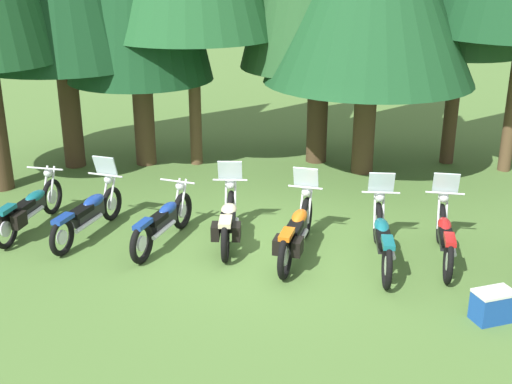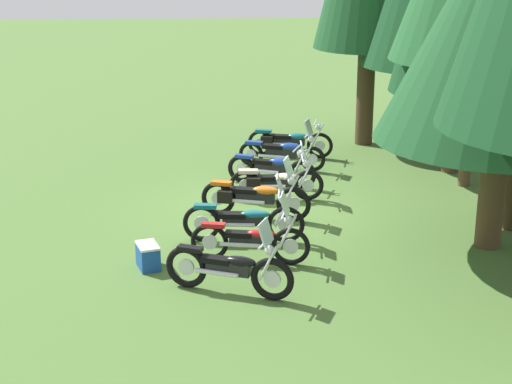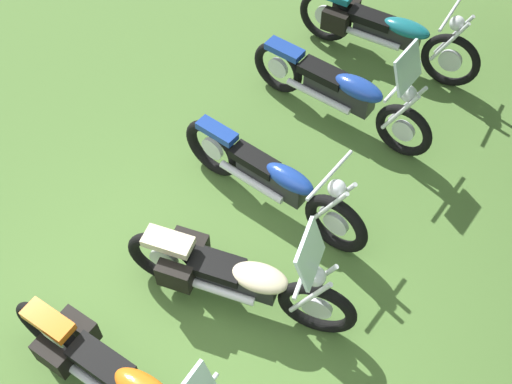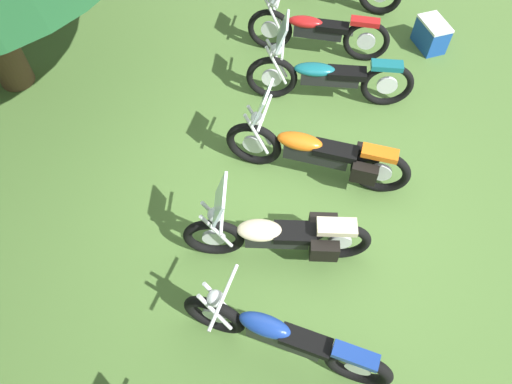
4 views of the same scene
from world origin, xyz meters
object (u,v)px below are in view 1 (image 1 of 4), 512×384
motorcycle_2 (163,221)px  motorcycle_3 (228,220)px  motorcycle_6 (445,235)px  motorcycle_4 (296,231)px  picnic_cooler (493,306)px  motorcycle_0 (28,208)px  motorcycle_5 (382,237)px  motorcycle_1 (89,212)px

motorcycle_2 → motorcycle_3: 1.15m
motorcycle_2 → motorcycle_6: 4.86m
motorcycle_4 → picnic_cooler: bearing=-111.9°
motorcycle_2 → motorcycle_4: size_ratio=0.91×
motorcycle_2 → picnic_cooler: 5.63m
motorcycle_0 → picnic_cooler: size_ratio=3.58×
motorcycle_2 → motorcycle_0: bearing=97.3°
motorcycle_0 → motorcycle_6: motorcycle_6 is taller
motorcycle_0 → motorcycle_6: 7.51m
motorcycle_5 → picnic_cooler: 2.22m
motorcycle_1 → motorcycle_3: motorcycle_3 is taller
motorcycle_1 → motorcycle_6: motorcycle_6 is taller
motorcycle_1 → motorcycle_6: 6.31m
motorcycle_4 → picnic_cooler: 3.38m
motorcycle_0 → motorcycle_2: motorcycle_0 is taller
motorcycle_6 → motorcycle_4: bearing=97.4°
motorcycle_3 → motorcycle_6: bearing=-98.4°
motorcycle_2 → motorcycle_5: motorcycle_5 is taller
motorcycle_5 → motorcycle_3: bearing=78.9°
motorcycle_4 → motorcycle_5: size_ratio=0.97×
motorcycle_3 → motorcycle_2: bearing=92.0°
motorcycle_0 → motorcycle_3: (3.73, -0.64, 0.01)m
motorcycle_1 → motorcycle_6: (6.21, -1.12, 0.00)m
motorcycle_1 → picnic_cooler: 7.05m
motorcycle_0 → motorcycle_3: motorcycle_3 is taller
motorcycle_4 → motorcycle_0: bearing=92.9°
motorcycle_1 → motorcycle_2: (1.40, -0.39, -0.03)m
motorcycle_1 → motorcycle_4: (3.72, -0.94, 0.02)m
motorcycle_2 → motorcycle_6: (4.81, -0.73, 0.03)m
motorcycle_6 → picnic_cooler: motorcycle_6 is taller
motorcycle_4 → picnic_cooler: (2.64, -2.10, -0.25)m
motorcycle_6 → picnic_cooler: bearing=-163.9°
motorcycle_2 → motorcycle_6: size_ratio=0.95×
motorcycle_5 → motorcycle_6: motorcycle_5 is taller
motorcycle_3 → motorcycle_5: motorcycle_5 is taller
motorcycle_6 → motorcycle_2: bearing=92.8°
motorcycle_5 → motorcycle_2: bearing=83.8°
motorcycle_2 → motorcycle_3: motorcycle_3 is taller
motorcycle_0 → motorcycle_3: bearing=-86.3°
motorcycle_2 → motorcycle_6: bearing=-77.7°
motorcycle_5 → motorcycle_0: bearing=83.2°
motorcycle_2 → motorcycle_3: (1.15, -0.01, 0.02)m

